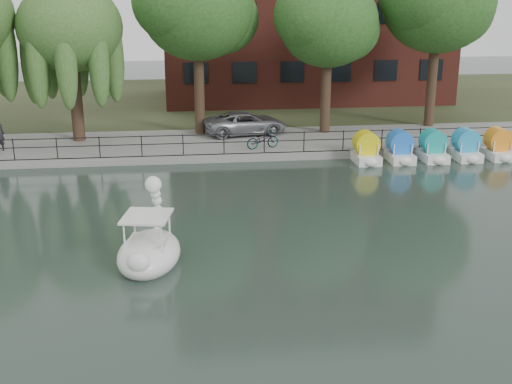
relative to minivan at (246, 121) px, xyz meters
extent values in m
plane|color=#2F3E38|center=(-1.50, -17.38, -1.13)|extent=(120.00, 120.00, 0.00)
cube|color=gray|center=(-1.50, -1.38, -0.93)|extent=(40.00, 6.00, 0.40)
cube|color=gray|center=(-1.50, -4.33, -0.93)|extent=(40.00, 0.25, 0.40)
cube|color=#47512D|center=(-1.50, 12.62, -0.95)|extent=(60.00, 22.00, 0.36)
cylinder|color=black|center=(-1.50, -4.13, 0.22)|extent=(32.00, 0.04, 0.04)
cylinder|color=black|center=(-1.50, -4.13, -0.18)|extent=(32.00, 0.04, 0.04)
cylinder|color=black|center=(-1.50, -4.13, -0.23)|extent=(0.05, 0.05, 1.00)
cylinder|color=#473323|center=(-9.00, -0.38, 1.17)|extent=(0.60, 0.60, 3.80)
ellipsoid|color=#5A803B|center=(-9.00, -0.38, 5.16)|extent=(5.32, 5.32, 4.52)
cylinder|color=#473323|center=(-2.50, 0.62, 1.52)|extent=(0.60, 0.60, 4.50)
ellipsoid|color=#3D6F2A|center=(-2.50, 0.62, 5.97)|extent=(6.00, 6.00, 5.10)
cylinder|color=#473323|center=(4.50, 0.12, 1.30)|extent=(0.60, 0.60, 4.05)
ellipsoid|color=#3D6F2A|center=(4.50, 0.12, 5.30)|extent=(5.40, 5.40, 4.59)
cylinder|color=#473323|center=(11.00, 1.12, 1.64)|extent=(0.60, 0.60, 4.72)
ellipsoid|color=#3D6F2A|center=(11.00, 1.12, 6.31)|extent=(6.30, 6.30, 5.36)
imported|color=gray|center=(0.00, 0.00, 0.00)|extent=(3.30, 5.57, 1.45)
imported|color=gray|center=(0.51, -3.36, -0.23)|extent=(1.09, 1.82, 1.00)
ellipsoid|color=white|center=(-4.68, -16.25, -0.79)|extent=(2.41, 3.30, 0.67)
cube|color=white|center=(-4.70, -16.36, -0.46)|extent=(1.45, 1.54, 0.33)
cube|color=white|center=(-4.69, -16.31, 0.46)|extent=(1.64, 1.73, 0.07)
ellipsoid|color=white|center=(-4.91, -17.51, -0.52)|extent=(0.79, 0.66, 0.62)
sphere|color=white|center=(-4.49, -15.27, 1.15)|extent=(0.53, 0.53, 0.53)
cone|color=black|center=(-4.43, -14.92, 1.12)|extent=(0.27, 0.33, 0.22)
cylinder|color=yellow|center=(-4.46, -15.07, 1.13)|extent=(0.30, 0.16, 0.29)
cube|color=white|center=(5.39, -5.25, -0.91)|extent=(1.15, 1.70, 0.44)
cylinder|color=yellow|center=(5.39, -5.15, -0.18)|extent=(0.90, 1.20, 0.90)
cube|color=white|center=(7.09, -5.25, -0.91)|extent=(1.15, 1.70, 0.44)
cylinder|color=blue|center=(7.09, -5.15, -0.18)|extent=(0.90, 1.20, 0.90)
cube|color=white|center=(8.79, -5.25, -0.91)|extent=(1.15, 1.70, 0.44)
cylinder|color=teal|center=(8.79, -5.15, -0.18)|extent=(0.90, 1.20, 0.90)
cube|color=white|center=(10.49, -5.25, -0.91)|extent=(1.15, 1.70, 0.44)
cylinder|color=#2898D2|center=(10.49, -5.15, -0.18)|extent=(0.90, 1.20, 0.90)
cube|color=white|center=(12.19, -5.25, -0.91)|extent=(1.15, 1.70, 0.44)
cylinder|color=orange|center=(12.19, -5.15, -0.18)|extent=(0.90, 1.20, 0.90)
camera|label=1|loc=(-3.53, -34.84, 7.07)|focal=45.00mm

